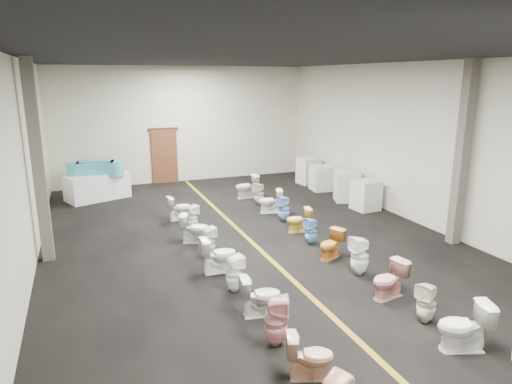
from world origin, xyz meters
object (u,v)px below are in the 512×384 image
toilet_left_9 (192,218)px  toilet_right_4 (360,256)px  bathtub (96,168)px  toilet_left_8 (195,228)px  toilet_right_8 (284,209)px  toilet_left_6 (218,255)px  toilet_right_10 (259,194)px  toilet_left_7 (208,242)px  appliance_crate_a (366,195)px  toilet_right_6 (311,231)px  toilet_right_7 (299,220)px  toilet_left_3 (276,321)px  appliance_crate_c (322,178)px  toilet_right_1 (464,327)px  toilet_right_2 (426,303)px  toilet_right_5 (331,244)px  toilet_left_4 (260,296)px  appliance_crate_d (308,171)px  appliance_crate_b (347,186)px  toilet_right_11 (247,187)px  toilet_left_5 (234,274)px  toilet_left_2 (310,356)px  display_table (97,186)px  toilet_right_9 (270,201)px  toilet_left_10 (179,208)px  toilet_right_3 (389,280)px

toilet_left_9 → toilet_right_4: size_ratio=0.83×
bathtub → toilet_left_8: bathtub is taller
toilet_right_8 → toilet_left_6: bearing=-46.0°
toilet_right_10 → toilet_left_7: bearing=-56.0°
bathtub → appliance_crate_a: bearing=-20.5°
toilet_right_6 → toilet_right_7: bearing=164.0°
appliance_crate_a → toilet_left_3: bearing=-133.9°
appliance_crate_c → toilet_right_1: 10.30m
toilet_right_2 → toilet_right_5: (-0.07, 3.06, -0.02)m
toilet_left_3 → toilet_left_6: toilet_left_3 is taller
toilet_left_3 → toilet_left_4: (0.12, 0.94, -0.04)m
toilet_left_7 → toilet_right_2: (2.66, -4.22, 0.01)m
toilet_left_6 → toilet_left_8: bearing=2.4°
appliance_crate_d → toilet_left_8: size_ratio=1.37×
appliance_crate_b → toilet_right_11: bearing=152.6°
appliance_crate_d → toilet_right_6: size_ratio=1.51×
toilet_right_5 → toilet_right_11: (0.06, 5.80, 0.06)m
toilet_left_7 → toilet_right_8: size_ratio=0.92×
appliance_crate_a → toilet_left_5: (-5.68, -3.90, -0.10)m
appliance_crate_c → appliance_crate_d: (0.00, 1.12, 0.06)m
toilet_left_4 → toilet_left_8: (-0.19, 3.98, 0.01)m
toilet_left_2 → toilet_right_1: 2.50m
display_table → appliance_crate_a: size_ratio=2.14×
display_table → toilet_right_9: bearing=-36.9°
toilet_right_4 → toilet_right_5: size_ratio=1.24×
toilet_right_8 → display_table: bearing=-133.5°
toilet_right_5 → toilet_right_2: bearing=-23.7°
display_table → toilet_right_2: size_ratio=2.77×
toilet_right_6 → toilet_right_8: (0.14, 1.92, 0.05)m
toilet_left_9 → toilet_right_10: toilet_right_10 is taller
toilet_left_9 → toilet_left_10: toilet_left_10 is taller
toilet_left_2 → toilet_right_2: 2.61m
appliance_crate_d → toilet_left_3: size_ratio=1.24×
toilet_left_7 → toilet_right_1: 5.72m
toilet_left_3 → toilet_left_10: 6.98m
appliance_crate_d → toilet_left_6: bearing=-129.9°
toilet_left_10 → toilet_right_5: size_ratio=1.05×
appliance_crate_d → toilet_right_8: bearing=-125.5°
appliance_crate_a → appliance_crate_b: bearing=90.0°
appliance_crate_c → toilet_right_4: (-2.96, -6.90, -0.02)m
toilet_left_5 → toilet_right_9: 5.40m
toilet_right_1 → toilet_right_9: 7.81m
toilet_left_6 → toilet_right_3: toilet_left_6 is taller
appliance_crate_d → toilet_left_4: bearing=-122.1°
toilet_left_9 → appliance_crate_b: bearing=-99.3°
toilet_right_3 → toilet_right_6: toilet_right_3 is taller
appliance_crate_d → toilet_right_10: bearing=-143.5°
appliance_crate_a → toilet_left_6: appliance_crate_a is taller
toilet_left_10 → toilet_right_8: 3.07m
appliance_crate_d → toilet_right_11: bearing=-157.9°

